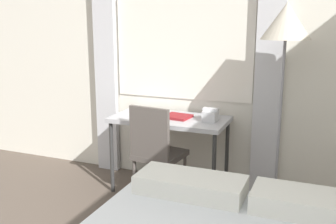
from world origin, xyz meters
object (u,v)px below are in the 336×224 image
Objects in this scene: book at (177,116)px; desk at (170,124)px; standing_lamp at (286,35)px; telephone at (210,115)px; desk_chair at (156,149)px.

desk is at bearing -172.92° from book.
standing_lamp reaches higher than desk.
standing_lamp reaches higher than telephone.
book is (0.07, 0.01, 0.08)m from desk.
desk is 0.11m from book.
desk_chair is 0.51× the size of standing_lamp.
standing_lamp is 1.19m from book.
desk_chair is at bearing -167.90° from standing_lamp.
standing_lamp is (1.02, 0.22, 1.00)m from desk_chair.
desk is at bearing -177.34° from telephone.
book is at bearing 176.65° from standing_lamp.
standing_lamp is at bearing -2.59° from desk.
standing_lamp is at bearing 19.26° from desk_chair.
telephone is (0.39, 0.02, 0.12)m from desk.
desk_chair is at bearing -96.01° from desk.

